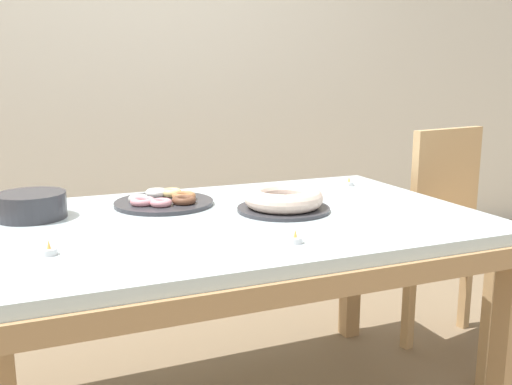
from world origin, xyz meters
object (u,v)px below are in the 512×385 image
Objects in this scene: cake_chocolate_round at (284,200)px; pastry_platter at (164,201)px; plate_stack at (31,206)px; tealight_left_edge at (349,183)px; chair at (466,231)px; tealight_centre at (49,251)px; tealight_near_front at (295,239)px.

cake_chocolate_round is 0.41m from pastry_platter.
tealight_left_edge is at bearing 3.65° from plate_stack.
chair is 1.27m from pastry_platter.
cake_chocolate_round is at bearing -15.62° from plate_stack.
plate_stack is 1.19m from tealight_left_edge.
chair is at bearing -2.27° from plate_stack.
tealight_centre is at bearing -157.25° from tealight_left_edge.
pastry_platter is 0.61m from tealight_near_front.
chair reaches higher than tealight_left_edge.
pastry_platter is at bearing 145.38° from cake_chocolate_round.
chair is 1.17m from tealight_near_front.
plate_stack reaches higher than cake_chocolate_round.
cake_chocolate_round is 0.79m from plate_stack.
pastry_platter is 0.77m from tealight_left_edge.
tealight_left_edge is (0.43, 0.29, -0.03)m from cake_chocolate_round.
plate_stack is 0.84m from tealight_near_front.
tealight_near_front is at bearing -131.32° from tealight_left_edge.
tealight_near_front is 1.00× the size of tealight_left_edge.
tealight_left_edge is 1.25m from tealight_centre.
cake_chocolate_round reaches higher than tealight_left_edge.
plate_stack is 5.25× the size of tealight_centre.
tealight_near_front is (-0.13, -0.34, -0.03)m from cake_chocolate_round.
pastry_platter is at bearing 175.98° from chair.
pastry_platter is at bearing 110.30° from tealight_near_front.
chair is 23.50× the size of tealight_left_edge.
tealight_centre is at bearing -164.91° from cake_chocolate_round.
tealight_near_front is (0.21, -0.57, -0.00)m from pastry_platter.
chair is 23.50× the size of tealight_centre.
plate_stack is at bearing 93.93° from tealight_centre.
chair reaches higher than tealight_centre.
chair is at bearing 9.11° from cake_chocolate_round.
pastry_platter is 8.39× the size of tealight_left_edge.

